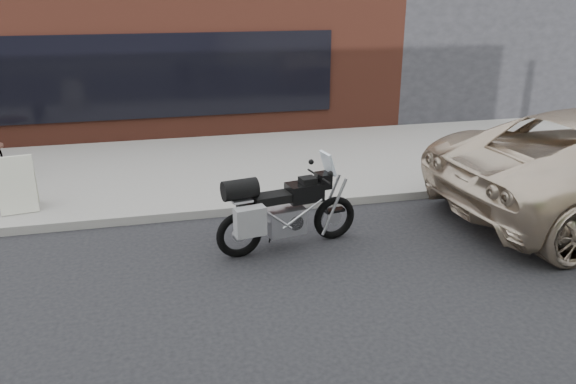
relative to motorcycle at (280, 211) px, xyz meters
name	(u,v)px	position (x,y,z in m)	size (l,w,h in m)	color
ground	(309,352)	(-0.25, -2.55, -0.62)	(120.00, 120.00, 0.00)	black
near_sidewalk	(226,161)	(-0.25, 4.45, -0.54)	(44.00, 6.00, 0.15)	gray
storefront	(131,36)	(-2.25, 11.44, 1.63)	(14.00, 10.07, 4.50)	#5F2B1E
neighbour_building	(476,7)	(9.75, 11.45, 2.38)	(10.00, 10.00, 6.00)	#29292E
motorcycle	(280,211)	(0.00, 0.00, 0.00)	(2.25, 0.99, 1.43)	black
sandwich_sign	(17,183)	(-4.05, 2.25, 0.00)	(0.66, 0.62, 0.94)	silver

